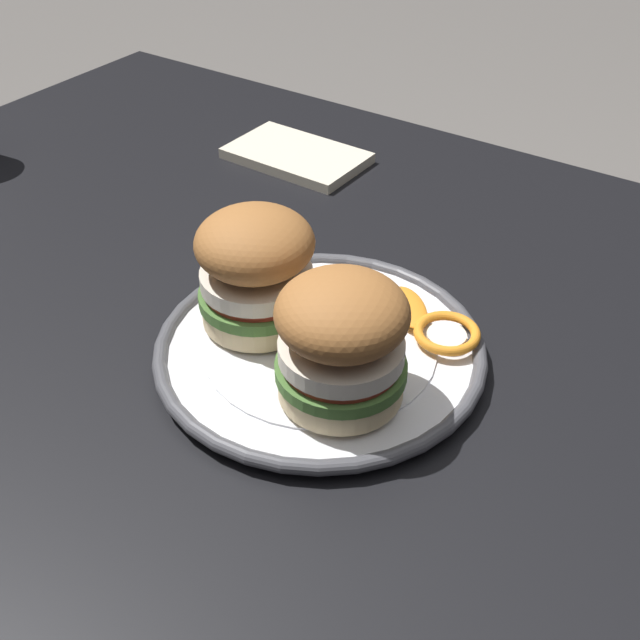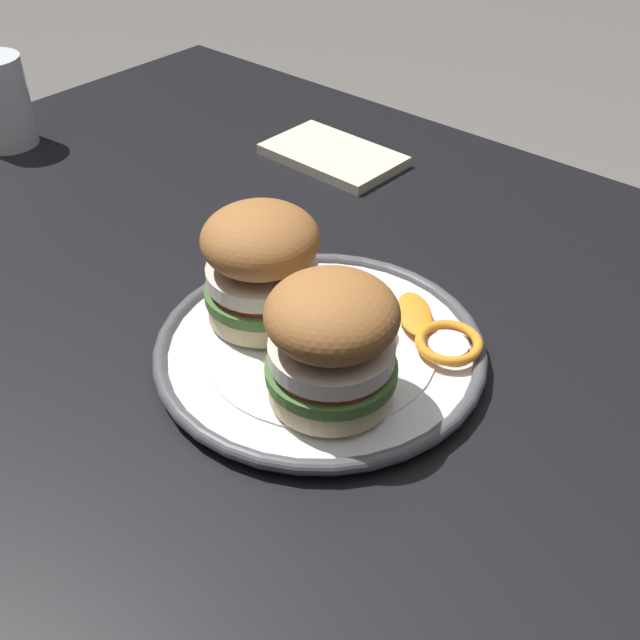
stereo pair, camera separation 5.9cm
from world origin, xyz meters
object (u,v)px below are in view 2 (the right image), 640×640
object	(u,v)px
sandwich_half_left	(331,340)
sandwich_half_right	(262,264)
drinking_glass	(1,108)
dinner_plate	(320,349)
dining_table	(350,469)

from	to	relation	value
sandwich_half_left	sandwich_half_right	xyz separation A→B (m)	(0.11, -0.04, 0.00)
sandwich_half_left	drinking_glass	distance (m)	0.61
dinner_plate	sandwich_half_right	world-z (taller)	sandwich_half_right
dinner_plate	sandwich_half_left	world-z (taller)	sandwich_half_left
sandwich_half_right	dining_table	bearing A→B (deg)	174.00
dinner_plate	sandwich_half_left	distance (m)	0.08
sandwich_half_right	drinking_glass	bearing A→B (deg)	-6.89
dinner_plate	sandwich_half_left	xyz separation A→B (m)	(-0.05, 0.04, 0.06)
dinner_plate	drinking_glass	size ratio (longest dim) A/B	2.53
dinner_plate	sandwich_half_right	xyz separation A→B (m)	(0.06, 0.00, 0.06)
dining_table	sandwich_half_left	distance (m)	0.16
dining_table	dinner_plate	world-z (taller)	dinner_plate
dining_table	drinking_glass	world-z (taller)	drinking_glass
sandwich_half_left	sandwich_half_right	distance (m)	0.11
dining_table	sandwich_half_right	distance (m)	0.19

